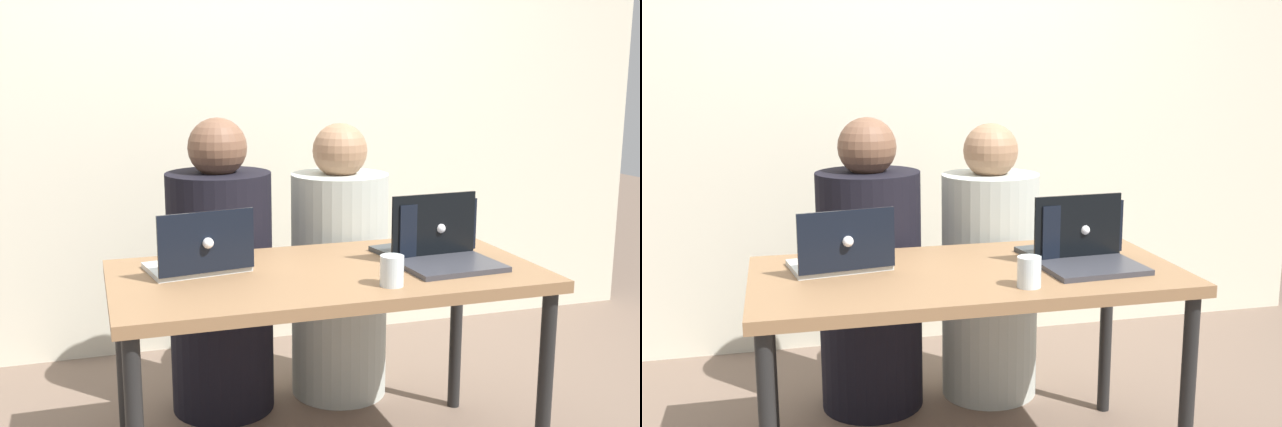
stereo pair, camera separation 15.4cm
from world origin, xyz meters
TOP-DOWN VIEW (x-y plane):
  - back_wall at (0.00, 1.37)m, footprint 4.50×0.10m
  - desk at (0.00, 0.00)m, footprint 1.43×0.73m
  - person_on_left at (-0.25, 0.60)m, footprint 0.48×0.48m
  - person_on_right at (0.25, 0.60)m, footprint 0.51×0.51m
  - laptop_back_left at (-0.41, 0.10)m, footprint 0.35×0.28m
  - laptop_front_right at (0.41, -0.06)m, footprint 0.34×0.29m
  - laptop_back_right at (0.42, 0.10)m, footprint 0.36×0.26m
  - water_glass_right at (0.14, -0.23)m, footprint 0.07×0.07m

SIDE VIEW (x-z plane):
  - person_on_right at x=0.25m, z-range -0.07..1.10m
  - person_on_left at x=-0.25m, z-range -0.07..1.14m
  - desk at x=0.00m, z-range 0.29..1.02m
  - water_glass_right at x=0.14m, z-range 0.72..0.82m
  - laptop_back_right at x=0.42m, z-range 0.67..0.87m
  - laptop_back_left at x=-0.41m, z-range 0.67..0.88m
  - laptop_front_right at x=0.41m, z-range 0.66..0.90m
  - back_wall at x=0.00m, z-range 0.00..2.38m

